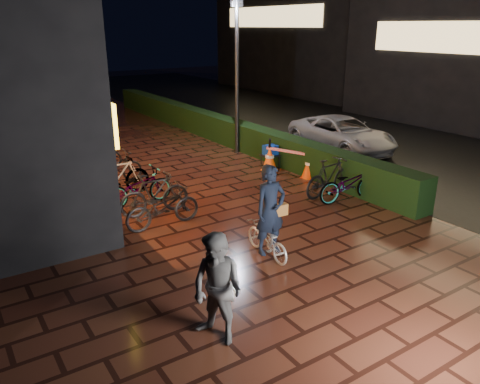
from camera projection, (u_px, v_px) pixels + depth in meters
ground at (269, 220)px, 11.44m from camera, size 80.00×80.00×0.00m
asphalt_road at (368, 136)px, 20.04m from camera, size 11.00×60.00×0.01m
hedge at (217, 128)px, 19.27m from camera, size 0.70×20.00×1.00m
bystander_person at (218, 289)px, 6.81m from camera, size 0.91×1.02×1.74m
van at (342, 134)px, 17.62m from camera, size 2.22×4.53×1.24m
lamp_post_hedge at (237, 70)px, 16.50m from camera, size 0.52×0.18×5.43m
lamp_post_sf at (56, 83)px, 15.93m from camera, size 0.45×0.21×4.78m
cyclist at (269, 224)px, 9.37m from camera, size 0.72×1.39×1.98m
traffic_barrier at (289, 162)px, 14.85m from camera, size 1.10×1.88×0.78m
cart_assembly at (270, 151)px, 15.43m from camera, size 0.60×0.59×1.09m
parked_bikes_storefront at (127, 180)px, 12.78m from camera, size 2.09×5.93×1.08m
parked_bikes_hedge at (340, 181)px, 12.68m from camera, size 2.01×1.37×1.08m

